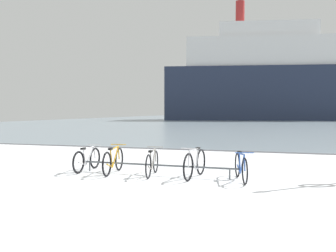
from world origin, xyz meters
name	(u,v)px	position (x,y,z in m)	size (l,w,h in m)	color
ground	(269,122)	(0.00, 53.90, -0.04)	(80.00, 132.00, 0.08)	white
bike_rack	(155,165)	(-0.95, 3.22, 0.27)	(4.58, 0.16, 0.31)	#4C5156
bicycle_0	(87,159)	(-3.11, 3.30, 0.34)	(0.46, 1.65, 0.75)	black
bicycle_1	(113,161)	(-2.17, 3.12, 0.36)	(0.46, 1.74, 0.80)	black
bicycle_2	(152,163)	(-1.00, 3.13, 0.35)	(0.46, 1.61, 0.76)	black
bicycle_3	(195,164)	(0.20, 3.13, 0.38)	(0.46, 1.75, 0.84)	black
bicycle_4	(241,167)	(1.41, 3.08, 0.35)	(0.61, 1.64, 0.78)	black
ferry_ship	(270,80)	(-0.47, 65.09, 7.30)	(39.43, 16.08, 21.77)	#232D47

